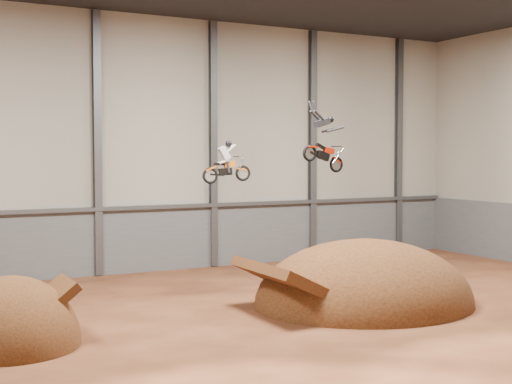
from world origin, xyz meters
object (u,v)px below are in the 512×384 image
at_px(landing_ramp, 364,304).
at_px(fmx_rider_b, 321,137).
at_px(fmx_rider_a, 227,160).
at_px(takeoff_ramp, 11,345).

distance_m(landing_ramp, fmx_rider_b, 7.38).
bearing_deg(landing_ramp, fmx_rider_a, 145.93).
bearing_deg(landing_ramp, takeoff_ramp, 178.65).
relative_size(landing_ramp, fmx_rider_a, 4.49).
relative_size(fmx_rider_a, fmx_rider_b, 0.75).
bearing_deg(takeoff_ramp, fmx_rider_a, 17.35).
height_order(landing_ramp, fmx_rider_b, fmx_rider_b).
height_order(takeoff_ramp, fmx_rider_a, fmx_rider_a).
distance_m(takeoff_ramp, fmx_rider_b, 14.66).
bearing_deg(fmx_rider_a, takeoff_ramp, -155.28).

